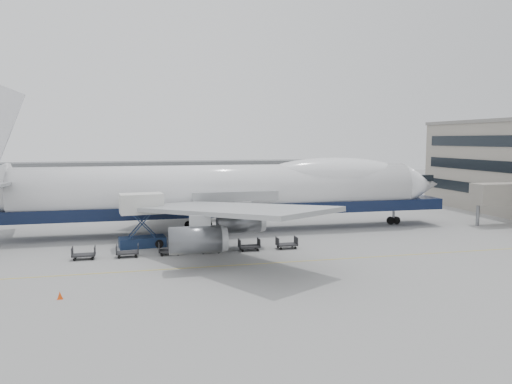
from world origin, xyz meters
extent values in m
plane|color=gray|center=(0.00, 0.00, 0.00)|extent=(260.00, 260.00, 0.00)
cube|color=gold|center=(0.00, -6.00, 0.01)|extent=(60.00, 0.15, 0.01)
cube|color=gray|center=(40.00, 8.00, 4.50)|extent=(9.00, 3.00, 3.00)
cylinder|color=slate|center=(36.00, 8.00, 1.50)|extent=(0.50, 0.50, 3.00)
cube|color=slate|center=(-10.00, 70.00, 3.50)|extent=(110.00, 8.00, 7.00)
cylinder|color=white|center=(0.00, 12.00, 5.70)|extent=(52.00, 6.40, 6.40)
cube|color=black|center=(1.00, 12.00, 3.14)|extent=(60.00, 5.76, 1.50)
cone|color=white|center=(29.00, 12.00, 5.70)|extent=(6.00, 6.40, 6.40)
ellipsoid|color=white|center=(15.60, 12.00, 7.46)|extent=(20.67, 5.78, 4.56)
cube|color=#9EA0A3|center=(-3.00, -2.28, 5.10)|extent=(20.35, 26.74, 2.26)
cube|color=#9EA0A3|center=(-3.00, 26.28, 5.10)|extent=(20.35, 26.74, 2.26)
cylinder|color=#595B60|center=(-6.00, 31.00, 2.90)|extent=(4.80, 2.60, 2.60)
cylinder|color=#595B60|center=(0.00, 22.00, 2.90)|extent=(4.80, 2.60, 2.60)
cylinder|color=#595B60|center=(0.00, 2.00, 2.90)|extent=(4.80, 2.60, 2.60)
cylinder|color=#595B60|center=(-6.00, -7.00, 2.90)|extent=(4.80, 2.60, 2.60)
cylinder|color=slate|center=(25.00, 12.00, 1.25)|extent=(0.36, 0.36, 2.50)
cylinder|color=black|center=(25.00, 12.00, 0.55)|extent=(1.10, 0.45, 1.10)
cylinder|color=slate|center=(-3.00, 9.00, 1.25)|extent=(0.36, 0.36, 2.50)
cylinder|color=black|center=(-3.00, 9.00, 0.55)|extent=(1.10, 0.45, 1.10)
cylinder|color=slate|center=(-3.00, 15.00, 1.25)|extent=(0.36, 0.36, 2.50)
cylinder|color=black|center=(-3.00, 15.00, 0.55)|extent=(1.10, 0.45, 1.10)
cube|color=#18294A|center=(-10.67, 4.82, 0.57)|extent=(5.40, 3.05, 1.13)
cube|color=silver|center=(-10.67, 4.82, 5.00)|extent=(5.02, 3.21, 2.27)
cube|color=#18294A|center=(-10.67, 3.69, 2.80)|extent=(3.67, 0.54, 4.06)
cube|color=#18294A|center=(-10.67, 5.95, 2.80)|extent=(3.67, 0.54, 4.06)
cube|color=slate|center=(-10.67, 6.47, 5.00)|extent=(2.60, 1.51, 0.15)
cylinder|color=black|center=(-12.53, 3.79, 0.46)|extent=(0.93, 0.36, 0.93)
cylinder|color=black|center=(-12.53, 5.85, 0.46)|extent=(0.93, 0.36, 0.93)
cylinder|color=black|center=(-8.82, 3.79, 0.46)|extent=(0.93, 0.36, 0.93)
cylinder|color=black|center=(-8.82, 5.85, 0.46)|extent=(0.93, 0.36, 0.93)
cone|color=#E8450C|center=(-17.12, -13.00, 0.31)|extent=(0.39, 0.39, 0.61)
cube|color=#E8450C|center=(-17.12, -13.00, 0.02)|extent=(0.42, 0.42, 0.03)
cube|color=#2D2D30|center=(-16.61, 0.04, 0.45)|extent=(2.30, 1.35, 0.18)
cube|color=#2D2D30|center=(-17.71, 0.04, 0.85)|extent=(0.08, 1.35, 0.90)
cube|color=#2D2D30|center=(-15.51, 0.04, 0.85)|extent=(0.08, 1.35, 0.90)
cylinder|color=black|center=(-17.46, -0.51, 0.15)|extent=(0.30, 0.12, 0.30)
cylinder|color=black|center=(-17.46, 0.59, 0.15)|extent=(0.30, 0.12, 0.30)
cylinder|color=black|center=(-15.76, -0.51, 0.15)|extent=(0.30, 0.12, 0.30)
cylinder|color=black|center=(-15.76, 0.59, 0.15)|extent=(0.30, 0.12, 0.30)
cube|color=#2D2D30|center=(-12.26, 0.04, 0.45)|extent=(2.30, 1.35, 0.18)
cube|color=#2D2D30|center=(-13.36, 0.04, 0.85)|extent=(0.08, 1.35, 0.90)
cube|color=#2D2D30|center=(-11.16, 0.04, 0.85)|extent=(0.08, 1.35, 0.90)
cylinder|color=black|center=(-13.11, -0.51, 0.15)|extent=(0.30, 0.12, 0.30)
cylinder|color=black|center=(-13.11, 0.59, 0.15)|extent=(0.30, 0.12, 0.30)
cylinder|color=black|center=(-11.41, -0.51, 0.15)|extent=(0.30, 0.12, 0.30)
cylinder|color=black|center=(-11.41, 0.59, 0.15)|extent=(0.30, 0.12, 0.30)
cube|color=#2D2D30|center=(-7.91, 0.04, 0.45)|extent=(2.30, 1.35, 0.18)
cube|color=#2D2D30|center=(-9.01, 0.04, 0.85)|extent=(0.08, 1.35, 0.90)
cube|color=#2D2D30|center=(-6.81, 0.04, 0.85)|extent=(0.08, 1.35, 0.90)
cylinder|color=black|center=(-8.76, -0.51, 0.15)|extent=(0.30, 0.12, 0.30)
cylinder|color=black|center=(-8.76, 0.59, 0.15)|extent=(0.30, 0.12, 0.30)
cylinder|color=black|center=(-7.06, -0.51, 0.15)|extent=(0.30, 0.12, 0.30)
cylinder|color=black|center=(-7.06, 0.59, 0.15)|extent=(0.30, 0.12, 0.30)
cube|color=#2D2D30|center=(-3.57, 0.04, 0.45)|extent=(2.30, 1.35, 0.18)
cube|color=#2D2D30|center=(-4.67, 0.04, 0.85)|extent=(0.08, 1.35, 0.90)
cube|color=#2D2D30|center=(-2.47, 0.04, 0.85)|extent=(0.08, 1.35, 0.90)
cylinder|color=black|center=(-4.42, -0.51, 0.15)|extent=(0.30, 0.12, 0.30)
cylinder|color=black|center=(-4.42, 0.59, 0.15)|extent=(0.30, 0.12, 0.30)
cylinder|color=black|center=(-2.72, -0.51, 0.15)|extent=(0.30, 0.12, 0.30)
cylinder|color=black|center=(-2.72, 0.59, 0.15)|extent=(0.30, 0.12, 0.30)
cube|color=#2D2D30|center=(0.78, 0.04, 0.45)|extent=(2.30, 1.35, 0.18)
cube|color=#2D2D30|center=(-0.32, 0.04, 0.85)|extent=(0.08, 1.35, 0.90)
cube|color=#2D2D30|center=(1.88, 0.04, 0.85)|extent=(0.08, 1.35, 0.90)
cylinder|color=black|center=(-0.07, -0.51, 0.15)|extent=(0.30, 0.12, 0.30)
cylinder|color=black|center=(-0.07, 0.59, 0.15)|extent=(0.30, 0.12, 0.30)
cylinder|color=black|center=(1.63, -0.51, 0.15)|extent=(0.30, 0.12, 0.30)
cylinder|color=black|center=(1.63, 0.59, 0.15)|extent=(0.30, 0.12, 0.30)
cube|color=#2D2D30|center=(5.13, 0.04, 0.45)|extent=(2.30, 1.35, 0.18)
cube|color=#2D2D30|center=(4.03, 0.04, 0.85)|extent=(0.08, 1.35, 0.90)
cube|color=#2D2D30|center=(6.23, 0.04, 0.85)|extent=(0.08, 1.35, 0.90)
cylinder|color=black|center=(4.28, -0.51, 0.15)|extent=(0.30, 0.12, 0.30)
cylinder|color=black|center=(4.28, 0.59, 0.15)|extent=(0.30, 0.12, 0.30)
cylinder|color=black|center=(5.98, -0.51, 0.15)|extent=(0.30, 0.12, 0.30)
cylinder|color=black|center=(5.98, 0.59, 0.15)|extent=(0.30, 0.12, 0.30)
camera|label=1|loc=(-11.21, -52.80, 12.21)|focal=35.00mm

